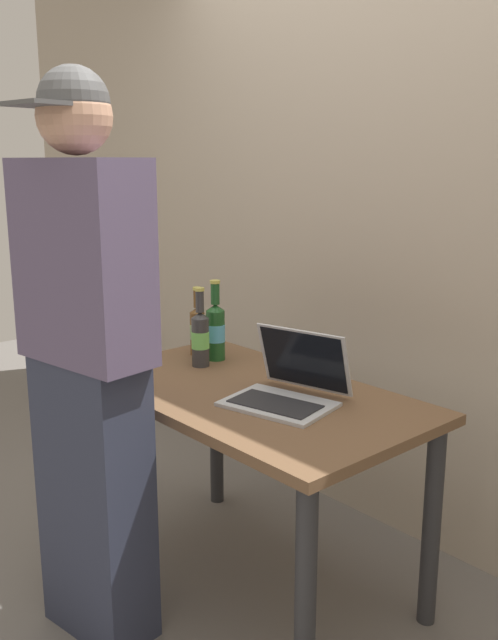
# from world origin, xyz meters

# --- Properties ---
(ground_plane) EXTENTS (8.00, 8.00, 0.00)m
(ground_plane) POSITION_xyz_m (0.00, 0.00, 0.00)
(ground_plane) COLOR slate
(ground_plane) RESTS_ON ground
(desk) EXTENTS (1.25, 0.72, 0.75)m
(desk) POSITION_xyz_m (0.00, 0.00, 0.64)
(desk) COLOR brown
(desk) RESTS_ON ground
(laptop) EXTENTS (0.40, 0.39, 0.23)m
(laptop) POSITION_xyz_m (0.17, 0.02, 0.80)
(laptop) COLOR #B7BABC
(laptop) RESTS_ON desk
(beer_bottle_green) EXTENTS (0.07, 0.07, 0.31)m
(beer_bottle_green) POSITION_xyz_m (-0.35, 0.05, 0.86)
(beer_bottle_green) COLOR #333333
(beer_bottle_green) RESTS_ON desk
(beer_bottle_brown) EXTENTS (0.06, 0.06, 0.28)m
(beer_bottle_brown) POSITION_xyz_m (-0.48, 0.14, 0.85)
(beer_bottle_brown) COLOR brown
(beer_bottle_brown) RESTS_ON desk
(beer_bottle_amber) EXTENTS (0.08, 0.08, 0.32)m
(beer_bottle_amber) POSITION_xyz_m (-0.38, 0.15, 0.87)
(beer_bottle_amber) COLOR #1E5123
(beer_bottle_amber) RESTS_ON desk
(person_figure) EXTENTS (0.47, 0.33, 1.79)m
(person_figure) POSITION_xyz_m (-0.14, -0.54, 0.92)
(person_figure) COLOR #2D3347
(person_figure) RESTS_ON ground
(back_wall) EXTENTS (6.00, 0.10, 2.60)m
(back_wall) POSITION_xyz_m (0.00, 0.76, 1.30)
(back_wall) COLOR tan
(back_wall) RESTS_ON ground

